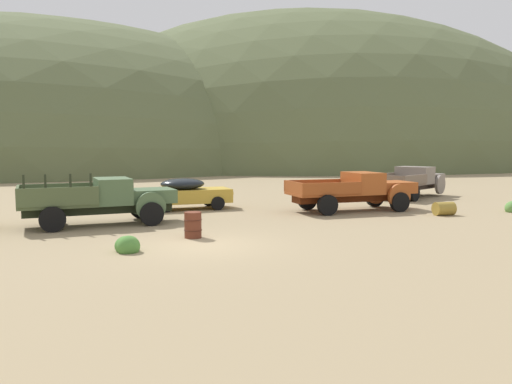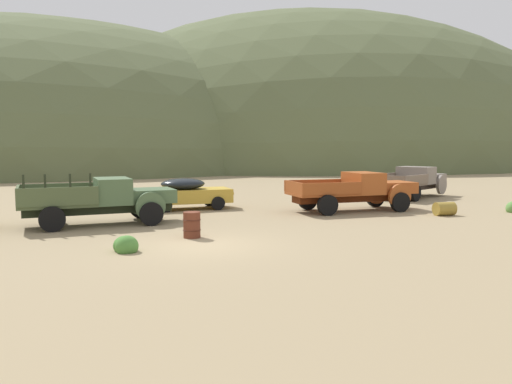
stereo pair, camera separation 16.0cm
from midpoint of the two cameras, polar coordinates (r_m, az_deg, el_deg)
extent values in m
plane|color=#998460|center=(16.55, -5.86, -5.98)|extent=(300.00, 300.00, 0.00)
ellipsoid|color=#56603D|center=(88.31, -21.02, 2.90)|extent=(102.24, 81.83, 43.46)
ellipsoid|color=#56603D|center=(98.47, 7.01, 3.43)|extent=(102.08, 87.46, 52.78)
cube|color=#232B1B|center=(21.47, -17.07, -1.79)|extent=(5.83, 1.81, 0.36)
cube|color=#47603D|center=(21.76, -11.55, -0.37)|extent=(2.05, 2.01, 0.55)
cube|color=#B7B2A8|center=(21.95, -9.38, -0.36)|extent=(0.25, 1.21, 0.44)
cylinder|color=#47603D|center=(20.73, -11.59, -1.64)|extent=(1.21, 0.35, 1.20)
cylinder|color=#47603D|center=(22.77, -12.68, -1.04)|extent=(1.21, 0.35, 1.20)
cube|color=#47603D|center=(21.46, -15.67, 0.13)|extent=(1.61, 2.20, 1.05)
cube|color=black|center=(21.54, -14.11, 0.75)|extent=(0.30, 1.71, 0.59)
cube|color=#495735|center=(21.33, -21.29, -1.32)|extent=(3.18, 2.51, 0.12)
cube|color=#495735|center=(20.24, -21.21, -0.49)|extent=(2.89, 0.52, 0.70)
cube|color=#495735|center=(22.34, -21.43, 0.02)|extent=(2.89, 0.52, 0.70)
cube|color=#495735|center=(21.28, -25.07, -0.37)|extent=(0.40, 2.11, 0.70)
cube|color=#232B1B|center=(20.18, -24.56, 1.08)|extent=(0.09, 0.09, 0.50)
cube|color=#232B1B|center=(20.18, -22.50, 1.16)|extent=(0.09, 0.09, 0.50)
cube|color=#232B1B|center=(20.21, -20.03, 1.25)|extent=(0.09, 0.09, 0.50)
cube|color=#232B1B|center=(20.27, -17.98, 1.32)|extent=(0.09, 0.09, 0.50)
cylinder|color=black|center=(20.71, -11.54, -2.42)|extent=(0.99, 0.42, 0.96)
cylinder|color=black|center=(22.85, -12.69, -1.72)|extent=(0.99, 0.42, 0.96)
cylinder|color=black|center=(20.28, -21.81, -2.86)|extent=(0.99, 0.42, 0.96)
cylinder|color=black|center=(22.47, -21.98, -2.10)|extent=(0.99, 0.42, 0.96)
cube|color=gold|center=(25.72, -7.50, -0.41)|extent=(4.54, 2.71, 0.68)
ellipsoid|color=black|center=(25.62, -8.07, 0.91)|extent=(2.50, 2.05, 0.57)
ellipsoid|color=gold|center=(26.16, -3.40, -0.13)|extent=(1.23, 1.63, 0.61)
cylinder|color=black|center=(25.17, -4.13, -1.28)|extent=(0.71, 0.34, 0.68)
cylinder|color=black|center=(26.93, -5.14, -0.85)|extent=(0.71, 0.34, 0.68)
cylinder|color=black|center=(24.63, -10.05, -1.50)|extent=(0.71, 0.34, 0.68)
cylinder|color=black|center=(26.43, -10.68, -1.05)|extent=(0.71, 0.34, 0.68)
cube|color=#51220D|center=(25.26, 11.02, -0.61)|extent=(6.11, 2.37, 0.36)
cube|color=#A34C1E|center=(26.38, 15.25, 0.54)|extent=(2.27, 2.17, 0.55)
cube|color=#B7B2A8|center=(26.89, 16.83, 0.53)|extent=(0.36, 1.21, 0.44)
cylinder|color=#A34C1E|center=(25.40, 16.07, -0.47)|extent=(1.21, 0.45, 1.20)
cylinder|color=#A34C1E|center=(27.16, 13.56, -0.04)|extent=(1.21, 0.45, 1.20)
cube|color=#A34C1E|center=(25.49, 12.17, 1.01)|extent=(1.83, 2.31, 1.05)
cube|color=black|center=(25.80, 13.38, 1.50)|extent=(0.45, 1.70, 0.59)
cube|color=#97471E|center=(24.47, 7.66, -0.19)|extent=(3.46, 2.78, 0.12)
cube|color=#97471E|center=(23.49, 8.81, 0.39)|extent=(2.99, 0.80, 0.55)
cube|color=#97471E|center=(25.40, 6.61, 0.78)|extent=(2.99, 0.80, 0.55)
cube|color=#97471E|center=(23.84, 4.51, 0.50)|extent=(0.59, 2.10, 0.55)
cylinder|color=black|center=(25.39, 16.13, -1.11)|extent=(1.00, 0.49, 0.96)
cylinder|color=black|center=(27.23, 13.48, -0.62)|extent=(1.00, 0.49, 0.96)
cylinder|color=black|center=(23.41, 8.28, -1.48)|extent=(1.00, 0.49, 0.96)
cylinder|color=black|center=(25.40, 6.03, -0.92)|extent=(1.00, 0.49, 0.96)
cube|color=#3D322D|center=(32.43, 17.27, 0.55)|extent=(5.81, 2.43, 0.36)
cube|color=slate|center=(34.30, 18.86, 1.51)|extent=(2.21, 2.20, 0.55)
cube|color=#B7B2A8|center=(35.07, 19.44, 1.53)|extent=(0.39, 1.22, 0.44)
cylinder|color=slate|center=(33.67, 20.32, 0.79)|extent=(1.21, 0.48, 1.20)
cylinder|color=slate|center=(34.57, 17.07, 1.00)|extent=(1.21, 0.48, 1.20)
cube|color=slate|center=(32.87, 17.73, 1.83)|extent=(1.81, 2.34, 1.05)
cube|color=black|center=(33.40, 18.19, 2.23)|extent=(0.49, 1.71, 0.59)
cube|color=#746354|center=(31.01, 16.00, 0.82)|extent=(3.35, 2.82, 0.12)
cube|color=#746354|center=(30.51, 17.81, 1.33)|extent=(2.83, 0.83, 0.55)
cube|color=#746354|center=(31.50, 14.27, 1.54)|extent=(2.83, 0.83, 0.55)
cube|color=#746354|center=(29.77, 14.77, 1.31)|extent=(0.64, 2.11, 0.55)
cylinder|color=black|center=(34.62, 16.97, 0.54)|extent=(1.00, 0.51, 0.96)
cylinder|color=black|center=(30.33, 17.65, -0.12)|extent=(1.00, 0.51, 0.96)
cylinder|color=black|center=(31.37, 13.95, 0.15)|extent=(1.00, 0.51, 0.96)
cylinder|color=olive|center=(24.79, 20.67, -1.79)|extent=(1.06, 0.86, 0.62)
cylinder|color=#5B2819|center=(17.81, -6.99, -3.70)|extent=(0.59, 0.59, 0.91)
torus|color=#401C11|center=(17.79, -7.00, -3.12)|extent=(0.64, 0.64, 0.03)
torus|color=#401C11|center=(17.84, -6.99, -4.27)|extent=(0.64, 0.64, 0.03)
ellipsoid|color=#4C8438|center=(16.10, -14.21, -5.96)|extent=(0.65, 0.59, 0.47)
ellipsoid|color=#4C8438|center=(15.84, -14.08, -5.96)|extent=(0.70, 0.63, 0.66)
ellipsoid|color=#4C8438|center=(16.09, -14.34, -5.86)|extent=(0.69, 0.62, 0.60)
camera|label=1|loc=(0.08, -89.80, 0.02)|focal=35.45mm
camera|label=2|loc=(0.08, 90.20, -0.02)|focal=35.45mm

